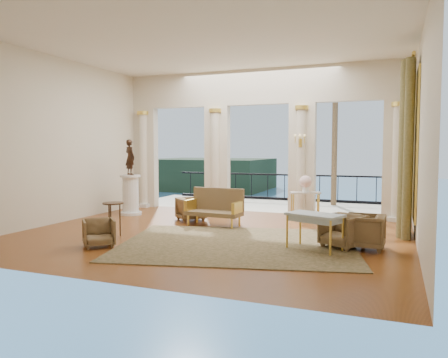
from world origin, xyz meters
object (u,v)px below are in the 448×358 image
at_px(pedestal, 131,196).
at_px(settee, 215,207).
at_px(armchair_a, 99,231).
at_px(game_table, 315,217).
at_px(armchair_b, 343,229).
at_px(armchair_d, 191,208).
at_px(side_table, 113,207).
at_px(statue, 130,157).
at_px(console_table, 305,197).
at_px(armchair_c, 365,230).

bearing_deg(pedestal, settee, -13.24).
height_order(armchair_a, game_table, game_table).
distance_m(armchair_a, game_table, 4.43).
relative_size(armchair_b, armchair_d, 1.05).
bearing_deg(side_table, statue, 116.70).
bearing_deg(pedestal, armchair_d, -7.48).
xyz_separation_m(armchair_a, settee, (1.28, 3.23, 0.17)).
bearing_deg(armchair_d, pedestal, 36.33).
bearing_deg(statue, console_table, -143.01).
relative_size(armchair_a, armchair_c, 0.82).
relative_size(pedestal, side_table, 1.57).
bearing_deg(armchair_b, armchair_c, 38.46).
distance_m(armchair_c, armchair_d, 5.15).
xyz_separation_m(armchair_a, side_table, (-0.38, 1.04, 0.35)).
bearing_deg(statue, game_table, -178.62).
relative_size(armchair_d, game_table, 0.60).
bearing_deg(armchair_d, settee, -161.76).
distance_m(settee, console_table, 2.74).
bearing_deg(pedestal, armchair_a, -64.90).
distance_m(game_table, pedestal, 6.63).
xyz_separation_m(armchair_c, settee, (-3.87, 1.41, 0.09)).
distance_m(armchair_b, statue, 7.08).
xyz_separation_m(armchair_b, settee, (-3.45, 1.48, 0.10)).
relative_size(pedestal, statue, 1.14).
bearing_deg(armchair_d, armchair_b, -159.95).
height_order(armchair_a, side_table, side_table).
distance_m(pedestal, side_table, 3.28).
distance_m(settee, game_table, 3.51).
height_order(armchair_b, armchair_c, armchair_c).
xyz_separation_m(armchair_a, console_table, (3.31, 5.06, 0.34)).
xyz_separation_m(armchair_a, game_table, (4.22, 1.31, 0.34)).
relative_size(settee, pedestal, 1.23).
height_order(armchair_d, settee, settee).
xyz_separation_m(armchair_b, console_table, (-1.42, 3.32, 0.27)).
bearing_deg(armchair_c, statue, -105.02).
bearing_deg(settee, console_table, 46.08).
relative_size(game_table, side_table, 1.55).
height_order(armchair_b, settee, settee).
distance_m(armchair_b, armchair_d, 4.79).
xyz_separation_m(armchair_a, statue, (-1.86, 3.96, 1.45)).
height_order(armchair_a, armchair_d, armchair_d).
xyz_separation_m(armchair_c, console_table, (-1.84, 3.25, 0.27)).
bearing_deg(armchair_c, pedestal, -105.02).
bearing_deg(armchair_c, side_table, -79.93).
bearing_deg(console_table, armchair_c, -84.38).
bearing_deg(side_table, pedestal, 116.70).
xyz_separation_m(armchair_a, armchair_c, (5.14, 1.82, 0.07)).
height_order(armchair_c, armchair_d, armchair_c).
height_order(statue, side_table, statue).
distance_m(armchair_b, game_table, 0.72).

